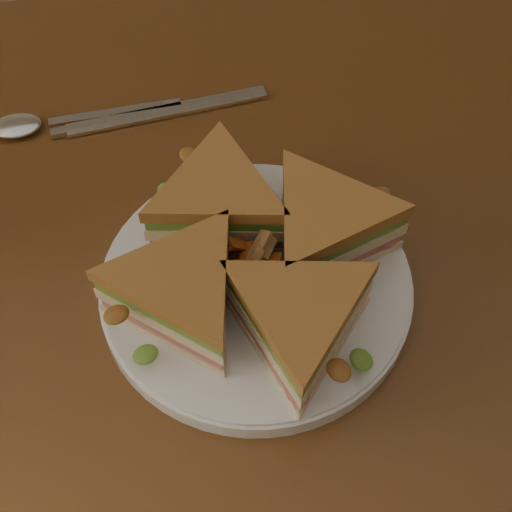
# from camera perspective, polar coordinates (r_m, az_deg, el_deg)

# --- Properties ---
(ground) EXTENTS (6.00, 6.00, 0.00)m
(ground) POSITION_cam_1_polar(r_m,az_deg,el_deg) (1.29, -1.25, -19.66)
(ground) COLOR brown
(ground) RESTS_ON ground
(table) EXTENTS (1.20, 0.80, 0.75)m
(table) POSITION_cam_1_polar(r_m,az_deg,el_deg) (0.69, -2.22, -4.68)
(table) COLOR #3D210D
(table) RESTS_ON ground
(plate) EXTENTS (0.25, 0.25, 0.02)m
(plate) POSITION_cam_1_polar(r_m,az_deg,el_deg) (0.58, 0.00, -2.42)
(plate) COLOR silver
(plate) RESTS_ON table
(sandwich_wedges) EXTENTS (0.28, 0.28, 0.06)m
(sandwich_wedges) POSITION_cam_1_polar(r_m,az_deg,el_deg) (0.55, 0.00, -0.30)
(sandwich_wedges) COLOR beige
(sandwich_wedges) RESTS_ON plate
(crisps_mound) EXTENTS (0.09, 0.09, 0.05)m
(crisps_mound) POSITION_cam_1_polar(r_m,az_deg,el_deg) (0.55, 0.00, -0.54)
(crisps_mound) COLOR #B24A16
(crisps_mound) RESTS_ON plate
(spoon) EXTENTS (0.18, 0.03, 0.01)m
(spoon) POSITION_cam_1_polar(r_m,az_deg,el_deg) (0.73, -16.82, 10.13)
(spoon) COLOR silver
(spoon) RESTS_ON table
(knife) EXTENTS (0.22, 0.03, 0.00)m
(knife) POSITION_cam_1_polar(r_m,az_deg,el_deg) (0.72, -8.18, 11.13)
(knife) COLOR silver
(knife) RESTS_ON table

